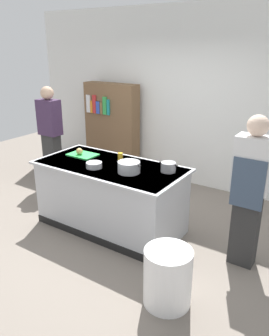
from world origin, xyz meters
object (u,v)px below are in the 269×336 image
Objects in this scene: person_guest at (51,134)px; stock_pot at (129,167)px; sauce_pan at (168,167)px; onion at (79,151)px; juice_cup at (120,156)px; person_chef at (250,190)px; mixing_bowl at (94,165)px; trash_bin at (168,277)px; bookshelf at (112,128)px.

stock_pot is at bearing 59.13° from person_guest.
stock_pot is 1.37× the size of sauce_pan.
sauce_pan is (1.33, 0.14, -0.01)m from onion.
onion is 0.27× the size of stock_pot.
sauce_pan reaches higher than juice_cup.
person_guest is (-3.56, 0.50, -0.00)m from person_chef.
person_guest is at bearing 153.00° from mixing_bowl.
onion reaches higher than trash_bin.
bookshelf is at bearing 145.19° from person_guest.
stock_pot reaches higher than sauce_pan.
stock_pot is 1.43m from trash_bin.
juice_cup is at bearing 138.29° from stock_pot.
sauce_pan is 0.94m from mixing_bowl.
stock_pot is (0.94, -0.15, 0.00)m from onion.
mixing_bowl is 1.92m from person_guest.
sauce_pan is at bearing 97.04° from person_chef.
stock_pot is 1.69× the size of mixing_bowl.
bookshelf is (-0.75, 1.73, -0.11)m from onion.
onion is 0.55m from mixing_bowl.
person_guest reaches higher than sauce_pan.
sauce_pan reaches higher than mixing_bowl.
onion is 0.38× the size of sauce_pan.
person_chef is at bearing -1.57° from sauce_pan.
person_guest is at bearing 90.56° from person_chef.
juice_cup is 1.75m from person_chef.
bookshelf is at bearing 132.02° from stock_pot.
juice_cup reaches higher than mixing_bowl.
onion is 0.16× the size of trash_bin.
mixing_bowl reaches higher than trash_bin.
mixing_bowl is (-0.46, -0.11, -0.03)m from stock_pot.
person_guest is (-1.71, 0.87, -0.02)m from mixing_bowl.
trash_bin is at bearing -39.49° from juice_cup.
juice_cup is (-0.36, 0.32, -0.02)m from stock_pot.
person_guest is at bearing 166.31° from juice_cup.
bookshelf is (0.48, 1.11, -0.06)m from person_guest.
juice_cup is 2.05m from bookshelf.
mixing_bowl is 0.12× the size of bookshelf.
onion is at bearing 170.85° from stock_pot.
onion is at bearing -66.54° from bookshelf.
person_guest is (-1.23, 0.61, -0.06)m from onion.
trash_bin is 3.82m from bookshelf.
onion is 0.93× the size of juice_cup.
trash_bin is 0.34× the size of bookshelf.
person_chef is (1.75, -0.06, -0.04)m from juice_cup.
sauce_pan is at bearing 119.04° from trash_bin.
person_chef is 1.01× the size of bookshelf.
mixing_bowl is at bearing -58.21° from bookshelf.
onion is 0.61m from juice_cup.
onion is 2.33m from person_chef.
trash_bin is 0.34× the size of person_chef.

